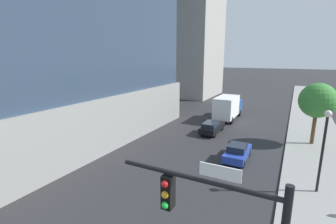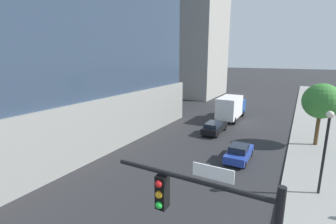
{
  "view_description": "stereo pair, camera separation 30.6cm",
  "coord_description": "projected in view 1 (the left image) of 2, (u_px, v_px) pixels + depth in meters",
  "views": [
    {
      "loc": [
        5.89,
        -3.14,
        8.77
      ],
      "look_at": [
        -0.95,
        9.8,
        5.42
      ],
      "focal_mm": 25.9,
      "sensor_mm": 36.0,
      "label": 1
    },
    {
      "loc": [
        6.16,
        -3.0,
        8.77
      ],
      "look_at": [
        -0.95,
        9.8,
        5.42
      ],
      "focal_mm": 25.9,
      "sensor_mm": 36.0,
      "label": 2
    }
  ],
  "objects": [
    {
      "name": "construction_building",
      "position": [
        189.0,
        16.0,
        53.66
      ],
      "size": [
        13.55,
        17.82,
        42.6
      ],
      "color": "#9E9B93",
      "rests_on": "ground"
    },
    {
      "name": "car_black",
      "position": [
        212.0,
        127.0,
        28.36
      ],
      "size": [
        1.77,
        4.62,
        1.42
      ],
      "color": "black",
      "rests_on": "ground"
    },
    {
      "name": "street_lamp",
      "position": [
        324.0,
        139.0,
        15.09
      ],
      "size": [
        0.44,
        0.44,
        5.45
      ],
      "color": "black",
      "rests_on": "sidewalk"
    },
    {
      "name": "box_truck",
      "position": [
        228.0,
        107.0,
        34.2
      ],
      "size": [
        2.47,
        7.33,
        3.39
      ],
      "color": "#1E4799",
      "rests_on": "ground"
    },
    {
      "name": "street_tree",
      "position": [
        317.0,
        101.0,
        23.68
      ],
      "size": [
        3.42,
        3.42,
        6.16
      ],
      "color": "brown",
      "rests_on": "sidewalk"
    },
    {
      "name": "sidewalk",
      "position": [
        319.0,
        160.0,
        20.78
      ],
      "size": [
        5.4,
        120.0,
        0.15
      ],
      "primitive_type": "cube",
      "color": "gray",
      "rests_on": "ground"
    },
    {
      "name": "car_blue",
      "position": [
        237.0,
        152.0,
        20.98
      ],
      "size": [
        1.73,
        4.05,
        1.45
      ],
      "color": "#233D9E",
      "rests_on": "ground"
    }
  ]
}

